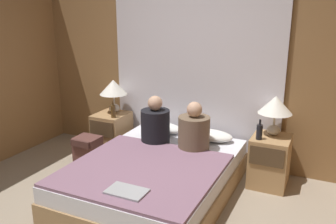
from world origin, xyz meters
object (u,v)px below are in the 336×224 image
Objects in this scene: pillow_left at (162,128)px; person_left_in_bed at (155,124)px; beer_bottle_on_left_stand at (113,111)px; laptop_on_bed at (126,192)px; person_right_in_bed at (194,131)px; nightstand_left at (112,134)px; beer_bottle_on_right_stand at (259,132)px; lamp_left at (113,89)px; nightstand_right at (270,161)px; backpack_on_floor at (88,151)px; bed at (156,178)px; lamp_right at (275,107)px; pillow_right at (211,135)px.

person_left_in_bed is (0.09, -0.35, 0.17)m from pillow_left.
pillow_left is 0.66m from beer_bottle_on_left_stand.
person_right_in_bed is at bearing 83.53° from laptop_on_bed.
beer_bottle_on_right_stand is (1.99, -0.12, 0.37)m from nightstand_left.
pillow_left is 0.96× the size of person_right_in_bed.
person_left_in_bed is 0.49m from person_right_in_bed.
lamp_left is at bearing 179.34° from pillow_left.
beer_bottle_on_left_stand is at bearing -59.63° from lamp_left.
person_left_in_bed is 2.61× the size of beer_bottle_on_left_stand.
beer_bottle_on_left_stand is (-1.98, -0.12, 0.37)m from nightstand_right.
nightstand_left is at bearing 161.04° from person_left_in_bed.
beer_bottle_on_right_stand is 2.08m from backpack_on_floor.
lamp_left reaches higher than person_left_in_bed.
bed is 1.51m from lamp_right.
beer_bottle_on_right_stand is at bearing 7.61° from person_left_in_bed.
lamp_left is 1.38m from person_right_in_bed.
backpack_on_floor is at bearing -168.58° from beer_bottle_on_right_stand.
person_left_in_bed reaches higher than beer_bottle_on_left_stand.
person_right_in_bed reaches higher than backpack_on_floor.
person_right_in_bed is 2.53× the size of beer_bottle_on_left_stand.
nightstand_right is at bearing 0.00° from nightstand_left.
beer_bottle_on_left_stand is at bearing 146.32° from bed.
lamp_right reaches higher than laptop_on_bed.
pillow_right reaches higher than laptop_on_bed.
laptop_on_bed is at bearing -74.42° from pillow_left.
pillow_right is at bearing 0.00° from pillow_left.
beer_bottle_on_right_stand reaches higher than pillow_right.
beer_bottle_on_right_stand reaches higher than nightstand_right.
bed is 0.67m from person_left_in_bed.
backpack_on_floor is at bearing -163.96° from lamp_right.
lamp_right reaches higher than nightstand_left.
beer_bottle_on_right_stand is at bearing 11.42° from backpack_on_floor.
beer_bottle_on_right_stand is at bearing -17.88° from pillow_right.
bed is at bearing -35.22° from nightstand_left.
nightstand_right is 1.78m from laptop_on_bed.
person_right_in_bed reaches higher than pillow_right.
lamp_right is at bearing 15.61° from person_left_in_bed.
nightstand_left is at bearing 134.55° from beer_bottle_on_left_stand.
person_right_in_bed is 1.24m from laptop_on_bed.
backpack_on_floor is at bearing -166.05° from nightstand_right.
pillow_right is 0.96× the size of person_right_in_bed.
pillow_right reaches higher than backpack_on_floor.
lamp_right reaches higher than pillow_right.
lamp_right is 1.08× the size of backpack_on_floor.
pillow_right is at bearing 31.68° from person_left_in_bed.
bed is 1.08m from backpack_on_floor.
pillow_left is (0.72, -0.01, -0.44)m from lamp_left.
lamp_left is 1.99× the size of beer_bottle_on_right_stand.
beer_bottle_on_left_stand reaches higher than nightstand_right.
lamp_right is at bearing 0.00° from lamp_left.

